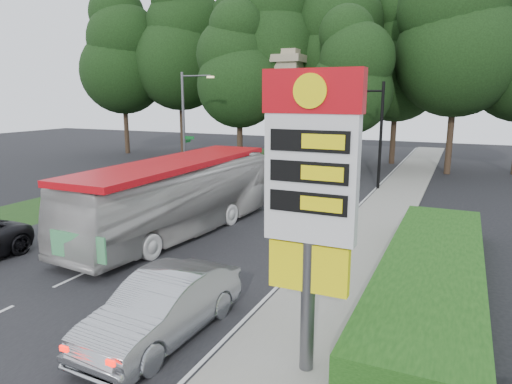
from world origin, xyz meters
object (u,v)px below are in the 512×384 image
at_px(monument, 287,110).
at_px(sedan_silver, 163,307).
at_px(gas_station_pylon, 311,185).
at_px(streetlight_signs, 186,121).
at_px(traffic_signal_mast, 362,120).
at_px(transit_bus, 178,198).

distance_m(monument, sedan_silver, 29.29).
bearing_deg(gas_station_pylon, sedan_silver, -179.30).
distance_m(streetlight_signs, sedan_silver, 23.77).
relative_size(traffic_signal_mast, monument, 0.72).
relative_size(gas_station_pylon, sedan_silver, 1.30).
bearing_deg(traffic_signal_mast, gas_station_pylon, -80.91).
bearing_deg(traffic_signal_mast, sedan_silver, -91.11).
xyz_separation_m(streetlight_signs, sedan_silver, (12.24, -20.06, -3.57)).
bearing_deg(transit_bus, gas_station_pylon, -36.36).
relative_size(traffic_signal_mast, streetlight_signs, 0.90).
bearing_deg(monument, traffic_signal_mast, -38.00).
xyz_separation_m(monument, transit_bus, (2.34, -20.07, -3.38)).
relative_size(gas_station_pylon, streetlight_signs, 0.86).
bearing_deg(streetlight_signs, gas_station_pylon, -51.04).
bearing_deg(sedan_silver, gas_station_pylon, 2.92).
relative_size(transit_bus, sedan_silver, 2.35).
bearing_deg(monument, streetlight_signs, -121.97).
xyz_separation_m(gas_station_pylon, transit_bus, (-8.86, 7.94, -2.72)).
xyz_separation_m(transit_bus, sedan_silver, (4.91, -7.99, -0.86)).
bearing_deg(streetlight_signs, sedan_silver, -58.61).
height_order(gas_station_pylon, streetlight_signs, streetlight_signs).
xyz_separation_m(traffic_signal_mast, transit_bus, (-5.34, -14.07, -2.95)).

